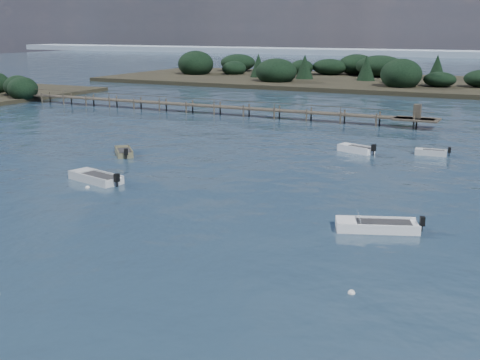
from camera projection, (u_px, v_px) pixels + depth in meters
The scene contains 10 objects.
ground at pixel (402, 113), 80.46m from camera, with size 400.00×400.00×0.00m, color #192A3A.
tender_far_grey_b at pixel (431, 153), 53.75m from camera, with size 3.09×1.35×1.05m.
dinghy_mid_white_a at pixel (376, 227), 33.84m from camera, with size 4.92×3.21×1.14m.
tender_far_grey at pixel (124, 153), 53.84m from camera, with size 3.19×3.28×1.18m.
tender_far_white at pixel (356, 150), 54.98m from camera, with size 3.74×2.28×1.26m.
dinghy_mid_grey at pixel (96, 179), 44.58m from camera, with size 4.97×2.71×1.23m.
buoy_b at pixel (351, 293), 25.79m from camera, with size 0.32×0.32×0.32m, color silver.
buoy_c at pixel (88, 188), 42.74m from camera, with size 0.32×0.32×0.32m, color silver.
jetty at pixel (217, 107), 79.15m from camera, with size 64.50×3.20×3.40m.
distant_haze at pixel (277, 54), 266.85m from camera, with size 280.00×20.00×2.40m, color #94A4B7.
Camera 1 is at (16.09, -21.54, 11.05)m, focal length 45.00 mm.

